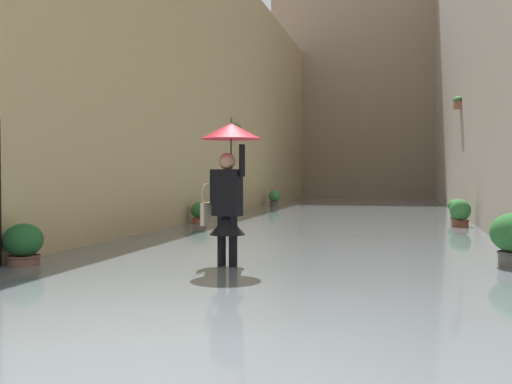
{
  "coord_description": "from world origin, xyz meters",
  "views": [
    {
      "loc": [
        -1.79,
        3.76,
        1.42
      ],
      "look_at": [
        0.21,
        -4.49,
        1.18
      ],
      "focal_mm": 41.69,
      "sensor_mm": 36.0,
      "label": 1
    }
  ],
  "objects_px": {
    "potted_plant_near_right": "(23,248)",
    "potted_plant_far_left": "(460,215)",
    "potted_plant_mid_left": "(456,209)",
    "potted_plant_mid_right": "(199,215)",
    "potted_plant_far_right": "(274,199)",
    "person_wading": "(229,174)"
  },
  "relations": [
    {
      "from": "potted_plant_near_right",
      "to": "potted_plant_mid_left",
      "type": "relative_size",
      "value": 1.01
    },
    {
      "from": "potted_plant_mid_right",
      "to": "potted_plant_far_right",
      "type": "bearing_deg",
      "value": -91.0
    },
    {
      "from": "potted_plant_mid_right",
      "to": "potted_plant_far_right",
      "type": "distance_m",
      "value": 8.8
    },
    {
      "from": "potted_plant_near_right",
      "to": "potted_plant_far_right",
      "type": "xyz_separation_m",
      "value": [
        -0.18,
        -16.24,
        0.06
      ]
    },
    {
      "from": "person_wading",
      "to": "potted_plant_far_right",
      "type": "xyz_separation_m",
      "value": [
        2.65,
        -15.68,
        -0.97
      ]
    },
    {
      "from": "person_wading",
      "to": "potted_plant_mid_right",
      "type": "height_order",
      "value": "person_wading"
    },
    {
      "from": "potted_plant_near_right",
      "to": "potted_plant_mid_left",
      "type": "bearing_deg",
      "value": -122.42
    },
    {
      "from": "potted_plant_mid_right",
      "to": "potted_plant_near_right",
      "type": "height_order",
      "value": "potted_plant_near_right"
    },
    {
      "from": "person_wading",
      "to": "potted_plant_near_right",
      "type": "xyz_separation_m",
      "value": [
        2.84,
        0.57,
        -1.04
      ]
    },
    {
      "from": "person_wading",
      "to": "potted_plant_near_right",
      "type": "distance_m",
      "value": 3.08
    },
    {
      "from": "potted_plant_mid_right",
      "to": "potted_plant_far_left",
      "type": "relative_size",
      "value": 0.87
    },
    {
      "from": "potted_plant_mid_left",
      "to": "potted_plant_far_left",
      "type": "xyz_separation_m",
      "value": [
        0.13,
        2.51,
        0.01
      ]
    },
    {
      "from": "potted_plant_mid_right",
      "to": "potted_plant_far_left",
      "type": "bearing_deg",
      "value": -174.45
    },
    {
      "from": "potted_plant_near_right",
      "to": "potted_plant_far_left",
      "type": "bearing_deg",
      "value": -129.21
    },
    {
      "from": "potted_plant_mid_right",
      "to": "potted_plant_mid_left",
      "type": "distance_m",
      "value": 7.39
    },
    {
      "from": "potted_plant_far_right",
      "to": "person_wading",
      "type": "bearing_deg",
      "value": 99.61
    },
    {
      "from": "potted_plant_far_left",
      "to": "potted_plant_near_right",
      "type": "bearing_deg",
      "value": 50.79
    },
    {
      "from": "potted_plant_mid_right",
      "to": "person_wading",
      "type": "bearing_deg",
      "value": 112.21
    },
    {
      "from": "potted_plant_mid_left",
      "to": "potted_plant_far_left",
      "type": "bearing_deg",
      "value": 87.0
    },
    {
      "from": "potted_plant_mid_left",
      "to": "potted_plant_mid_right",
      "type": "bearing_deg",
      "value": 25.17
    },
    {
      "from": "person_wading",
      "to": "potted_plant_mid_left",
      "type": "distance_m",
      "value": 10.79
    },
    {
      "from": "potted_plant_mid_right",
      "to": "potted_plant_far_left",
      "type": "height_order",
      "value": "potted_plant_far_left"
    }
  ]
}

